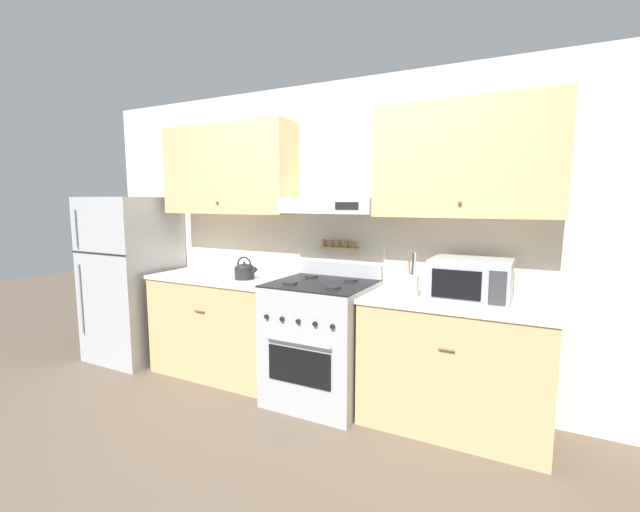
{
  "coord_description": "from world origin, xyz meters",
  "views": [
    {
      "loc": [
        1.5,
        -2.64,
        1.58
      ],
      "look_at": [
        -0.01,
        0.26,
        1.16
      ],
      "focal_mm": 24.0,
      "sensor_mm": 36.0,
      "label": 1
    }
  ],
  "objects_px": {
    "refrigerator": "(133,278)",
    "tea_kettle": "(245,271)",
    "stove_range": "(321,341)",
    "utensil_crock": "(411,284)",
    "microwave": "(471,280)"
  },
  "relations": [
    {
      "from": "microwave",
      "to": "utensil_crock",
      "type": "xyz_separation_m",
      "value": [
        -0.39,
        -0.02,
        -0.06
      ]
    },
    {
      "from": "refrigerator",
      "to": "tea_kettle",
      "type": "bearing_deg",
      "value": 2.18
    },
    {
      "from": "tea_kettle",
      "to": "refrigerator",
      "type": "bearing_deg",
      "value": -177.82
    },
    {
      "from": "refrigerator",
      "to": "microwave",
      "type": "relative_size",
      "value": 3.18
    },
    {
      "from": "microwave",
      "to": "stove_range",
      "type": "bearing_deg",
      "value": -177.07
    },
    {
      "from": "utensil_crock",
      "to": "refrigerator",
      "type": "bearing_deg",
      "value": -178.95
    },
    {
      "from": "refrigerator",
      "to": "microwave",
      "type": "bearing_deg",
      "value": 1.24
    },
    {
      "from": "refrigerator",
      "to": "tea_kettle",
      "type": "distance_m",
      "value": 1.38
    },
    {
      "from": "refrigerator",
      "to": "utensil_crock",
      "type": "distance_m",
      "value": 2.84
    },
    {
      "from": "tea_kettle",
      "to": "microwave",
      "type": "relative_size",
      "value": 0.44
    },
    {
      "from": "stove_range",
      "to": "tea_kettle",
      "type": "bearing_deg",
      "value": 177.15
    },
    {
      "from": "tea_kettle",
      "to": "utensil_crock",
      "type": "relative_size",
      "value": 0.71
    },
    {
      "from": "stove_range",
      "to": "microwave",
      "type": "bearing_deg",
      "value": 2.93
    },
    {
      "from": "stove_range",
      "to": "tea_kettle",
      "type": "xyz_separation_m",
      "value": [
        -0.77,
        0.04,
        0.5
      ]
    },
    {
      "from": "refrigerator",
      "to": "tea_kettle",
      "type": "xyz_separation_m",
      "value": [
        1.36,
        0.05,
        0.17
      ]
    }
  ]
}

